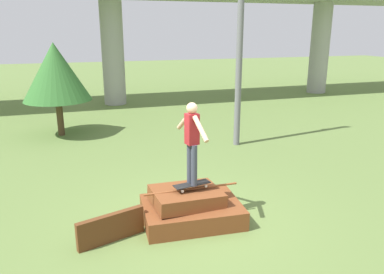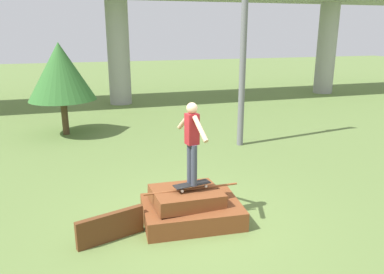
% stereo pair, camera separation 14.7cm
% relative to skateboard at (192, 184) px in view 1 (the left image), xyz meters
% --- Properties ---
extents(ground_plane, '(80.00, 80.00, 0.00)m').
position_rel_skateboard_xyz_m(ground_plane, '(-0.01, 0.00, -0.78)').
color(ground_plane, olive).
extents(scrap_pile, '(1.99, 1.49, 0.70)m').
position_rel_skateboard_xyz_m(scrap_pile, '(-0.03, 0.01, -0.50)').
color(scrap_pile, brown).
rests_on(scrap_pile, ground_plane).
extents(scrap_plank_loose, '(1.24, 0.50, 0.52)m').
position_rel_skateboard_xyz_m(scrap_plank_loose, '(-1.61, -0.28, -0.51)').
color(scrap_plank_loose, '#5B3319').
rests_on(scrap_plank_loose, ground_plane).
extents(skateboard, '(0.77, 0.35, 0.09)m').
position_rel_skateboard_xyz_m(skateboard, '(0.00, 0.00, 0.00)').
color(skateboard, black).
rests_on(skateboard, scrap_pile).
extents(skater, '(0.29, 1.16, 1.61)m').
position_rel_skateboard_xyz_m(skater, '(0.00, -0.00, 0.94)').
color(skater, '#383D4C').
rests_on(skater, skateboard).
extents(utility_pole, '(1.30, 0.20, 7.00)m').
position_rel_skateboard_xyz_m(utility_pole, '(2.99, 4.47, 2.85)').
color(utility_pole, slate).
rests_on(utility_pole, ground_plane).
extents(tree_behind_left, '(2.34, 2.34, 3.28)m').
position_rel_skateboard_xyz_m(tree_behind_left, '(-2.58, 7.47, 1.49)').
color(tree_behind_left, '#4C3823').
rests_on(tree_behind_left, ground_plane).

